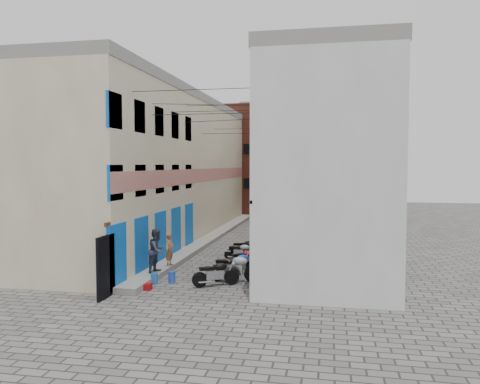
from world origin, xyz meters
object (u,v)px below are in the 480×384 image
Objects in this scene: motorcycle_c at (239,263)px; motorcycle_g at (245,247)px; motorcycle_f at (241,251)px; motorcycle_e at (257,254)px; red_crate at (146,287)px; person_a at (170,249)px; motorcycle_a at (216,272)px; motorcycle_d at (245,258)px; motorcycle_b at (234,266)px; water_jug_near at (154,279)px; person_b at (157,250)px; water_jug_far at (172,277)px.

motorcycle_g is (-0.46, 4.01, -0.04)m from motorcycle_c.
motorcycle_e is at bearing 49.82° from motorcycle_f.
motorcycle_c is 4.12m from red_crate.
person_a is (-3.53, -1.87, 0.45)m from motorcycle_e.
motorcycle_a is 4.76m from motorcycle_f.
motorcycle_c reaches higher than motorcycle_d.
motorcycle_b is 3.16m from water_jug_near.
red_crate is (0.00, -0.83, -0.10)m from water_jug_near.
motorcycle_a is at bearing -18.40° from motorcycle_g.
motorcycle_d is at bearing -46.81° from person_b.
motorcycle_b reaches higher than water_jug_far.
person_a is 0.80× the size of person_b.
water_jug_near is 1.12× the size of red_crate.
person_a is at bearing 3.49° from person_b.
motorcycle_g is at bearing 153.00° from motorcycle_d.
person_b reaches higher than person_a.
motorcycle_b is 1.19× the size of person_b.
motorcycle_g is 3.71× the size of water_jug_far.
motorcycle_b is 1.16× the size of motorcycle_c.
motorcycle_a is 0.95m from motorcycle_b.
motorcycle_b reaches higher than motorcycle_e.
motorcycle_c reaches higher than motorcycle_e.
water_jug_near is at bearing -40.07° from motorcycle_g.
motorcycle_a is 4.21× the size of water_jug_near.
motorcycle_d is 3.99m from person_b.
motorcycle_g is 4.31× the size of red_crate.
water_jug_near is (-2.98, -0.96, -0.40)m from motorcycle_b.
motorcycle_g reaches higher than water_jug_near.
motorcycle_a is 1.90m from motorcycle_c.
motorcycle_d is 1.03× the size of motorcycle_f.
person_b is 4.03× the size of water_jug_near.
person_a is 3.62× the size of red_crate.
motorcycle_c is 3.58m from water_jug_near.
person_b is at bearing -92.38° from motorcycle_d.
motorcycle_b is 4.02m from motorcycle_f.
motorcycle_g is 0.95× the size of person_b.
water_jug_far is (0.75, -1.91, -0.74)m from person_a.
motorcycle_e is at bearing 169.41° from motorcycle_b.
motorcycle_e reaches higher than motorcycle_f.
motorcycle_f is 1.08m from motorcycle_g.
motorcycle_a is 1.09× the size of motorcycle_g.
motorcycle_a is 5.84m from motorcycle_g.
motorcycle_c is 2.91m from water_jug_far.
motorcycle_f is 4.30× the size of red_crate.
red_crate is (-2.50, -5.79, -0.37)m from motorcycle_f.
person_a is (-2.65, -2.73, 0.47)m from motorcycle_f.
person_a reaches higher than motorcycle_c.
person_b is 2.09m from red_crate.
motorcycle_c is 4.14× the size of water_jug_near.
water_jug_near is (-2.98, -3.22, -0.29)m from motorcycle_d.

